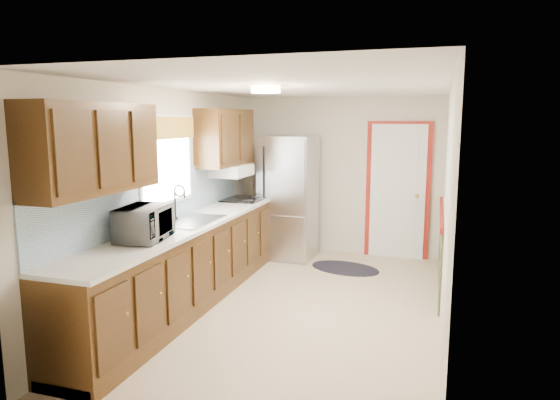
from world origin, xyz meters
The scene contains 8 objects.
room_shell centered at (0.00, 0.00, 1.20)m, with size 3.20×5.20×2.52m.
kitchen_run centered at (-1.24, -0.29, 0.81)m, with size 0.63×4.00×2.20m.
back_wall_trim centered at (0.99, 2.21, 0.89)m, with size 1.12×2.30×2.08m.
ceiling_fixture centered at (-0.30, -0.20, 2.36)m, with size 0.30×0.30×0.06m, color #FFD88C.
microwave centered at (-1.20, -1.10, 1.13)m, with size 0.57×0.32×0.39m, color white.
refrigerator centered at (-0.71, 1.99, 0.91)m, with size 0.78×0.77×1.83m.
rug centered at (0.23, 1.62, 0.01)m, with size 0.99×0.64×0.01m, color black.
cooktop centered at (-1.19, 1.40, 0.95)m, with size 0.51×0.62×0.02m, color black.
Camera 1 is at (1.40, -5.08, 2.05)m, focal length 32.00 mm.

